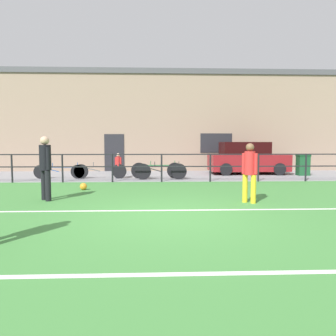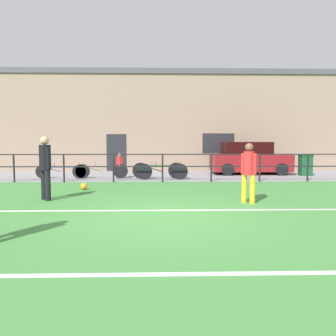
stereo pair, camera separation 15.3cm
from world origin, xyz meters
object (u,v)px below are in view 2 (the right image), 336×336
at_px(bicycle_parked_2, 61,171).
at_px(bicycle_parked_3, 158,170).
at_px(player_striker, 249,169).
at_px(trash_bin_0, 305,165).
at_px(parked_car_red, 249,159).
at_px(bicycle_parked_0, 162,171).
at_px(bicycle_parked_1, 102,171).
at_px(player_goalkeeper, 45,164).
at_px(soccer_ball_match, 84,186).
at_px(spectator_child, 120,164).

distance_m(bicycle_parked_2, bicycle_parked_3, 4.32).
relative_size(player_striker, trash_bin_0, 1.55).
bearing_deg(bicycle_parked_2, parked_car_red, 12.18).
bearing_deg(bicycle_parked_0, bicycle_parked_3, 109.80).
bearing_deg(player_striker, bicycle_parked_3, 152.37).
bearing_deg(player_striker, bicycle_parked_1, 170.13).
bearing_deg(bicycle_parked_1, bicycle_parked_0, -10.23).
bearing_deg(player_goalkeeper, parked_car_red, 90.78).
relative_size(bicycle_parked_0, bicycle_parked_3, 0.97).
height_order(soccer_ball_match, parked_car_red, parked_car_red).
relative_size(spectator_child, trash_bin_0, 1.10).
relative_size(player_striker, bicycle_parked_1, 0.68).
xyz_separation_m(player_goalkeeper, player_striker, (5.47, -0.56, -0.11)).
bearing_deg(player_goalkeeper, spectator_child, 123.59).
bearing_deg(player_goalkeeper, bicycle_parked_3, 107.48).
bearing_deg(soccer_ball_match, bicycle_parked_1, 90.45).
bearing_deg(soccer_ball_match, bicycle_parked_2, 118.83).
bearing_deg(parked_car_red, bicycle_parked_0, -151.50).
xyz_separation_m(bicycle_parked_1, bicycle_parked_3, (2.52, -0.00, 0.03)).
distance_m(parked_car_red, bicycle_parked_1, 7.41).
relative_size(spectator_child, parked_car_red, 0.29).
distance_m(player_striker, bicycle_parked_2, 8.91).
xyz_separation_m(player_striker, bicycle_parked_1, (-4.93, 5.81, -0.54)).
bearing_deg(player_goalkeeper, bicycle_parked_2, 151.23).
xyz_separation_m(spectator_child, parked_car_red, (6.35, 1.86, 0.13)).
xyz_separation_m(bicycle_parked_2, trash_bin_0, (11.45, 1.00, 0.19)).
relative_size(spectator_child, bicycle_parked_1, 0.48).
relative_size(bicycle_parked_0, bicycle_parked_2, 1.00).
xyz_separation_m(player_goalkeeper, bicycle_parked_2, (-1.26, 5.24, -0.66)).
relative_size(parked_car_red, bicycle_parked_2, 1.74).
height_order(soccer_ball_match, bicycle_parked_2, bicycle_parked_2).
xyz_separation_m(player_goalkeeper, spectator_child, (1.34, 5.31, -0.35)).
bearing_deg(spectator_child, trash_bin_0, -159.33).
xyz_separation_m(spectator_child, bicycle_parked_1, (-0.80, -0.07, -0.30)).
distance_m(player_goalkeeper, bicycle_parked_0, 5.79).
distance_m(player_striker, trash_bin_0, 8.29).
bearing_deg(trash_bin_0, bicycle_parked_1, -174.07).
distance_m(spectator_child, bicycle_parked_0, 1.99).
bearing_deg(soccer_ball_match, player_goalkeeper, -106.45).
height_order(player_striker, soccer_ball_match, player_striker).
relative_size(spectator_child, bicycle_parked_3, 0.49).
distance_m(parked_car_red, bicycle_parked_3, 5.03).
xyz_separation_m(soccer_ball_match, bicycle_parked_1, (-0.03, 3.32, 0.24)).
height_order(spectator_child, bicycle_parked_0, spectator_child).
bearing_deg(parked_car_red, player_striker, -105.94).
bearing_deg(bicycle_parked_0, player_striker, -67.17).
relative_size(player_goalkeeper, bicycle_parked_2, 0.79).
height_order(player_goalkeeper, bicycle_parked_0, player_goalkeeper).
xyz_separation_m(player_goalkeeper, bicycle_parked_1, (0.54, 5.24, -0.65)).
xyz_separation_m(spectator_child, bicycle_parked_0, (1.89, -0.55, -0.28)).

